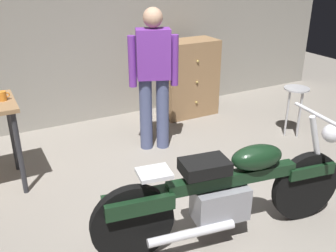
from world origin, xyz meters
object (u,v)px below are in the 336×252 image
object	(u,v)px
motorcycle	(229,190)
wooden_dresser	(189,78)
shop_stool	(295,98)
mug_orange_travel	(3,96)
person_standing	(154,74)

from	to	relation	value
motorcycle	wooden_dresser	size ratio (longest dim) A/B	1.98
shop_stool	mug_orange_travel	xyz separation A→B (m)	(-3.39, 0.45, 0.45)
shop_stool	wooden_dresser	distance (m)	1.53
motorcycle	wooden_dresser	world-z (taller)	wooden_dresser
person_standing	mug_orange_travel	world-z (taller)	person_standing
person_standing	shop_stool	bearing A→B (deg)	-174.91
motorcycle	person_standing	world-z (taller)	person_standing
person_standing	shop_stool	world-z (taller)	person_standing
person_standing	wooden_dresser	bearing A→B (deg)	-119.51
motorcycle	shop_stool	distance (m)	2.35
person_standing	wooden_dresser	world-z (taller)	person_standing
shop_stool	wooden_dresser	xyz separation A→B (m)	(-0.83, 1.28, 0.05)
shop_stool	wooden_dresser	world-z (taller)	wooden_dresser
wooden_dresser	mug_orange_travel	distance (m)	2.72
motorcycle	wooden_dresser	xyz separation A→B (m)	(1.14, 2.54, 0.10)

